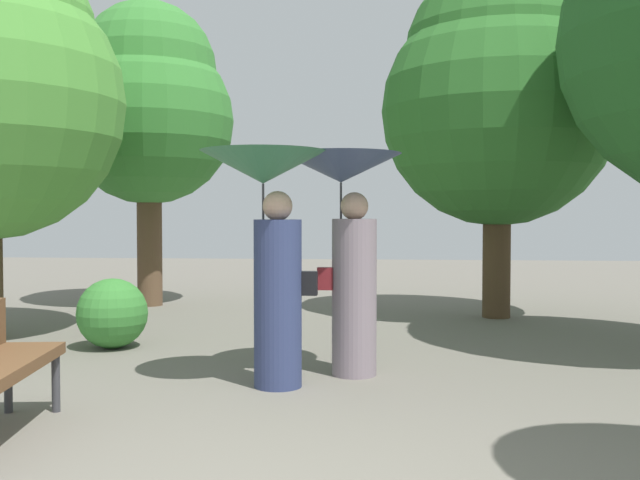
% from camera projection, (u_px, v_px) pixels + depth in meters
% --- Properties ---
extents(person_left, '(1.04, 1.04, 1.97)m').
position_uv_depth(person_left, '(270.00, 226.00, 5.91)').
color(person_left, navy).
rests_on(person_left, ground).
extents(person_right, '(1.08, 1.08, 1.98)m').
position_uv_depth(person_right, '(347.00, 224.00, 6.35)').
color(person_right, gray).
rests_on(person_right, ground).
extents(tree_mid_left, '(2.67, 2.67, 4.80)m').
position_uv_depth(tree_mid_left, '(148.00, 104.00, 11.23)').
color(tree_mid_left, brown).
rests_on(tree_mid_left, ground).
extents(tree_far_back, '(3.22, 3.22, 4.96)m').
position_uv_depth(tree_far_back, '(498.00, 93.00, 9.90)').
color(tree_far_back, '#4C3823').
rests_on(tree_far_back, ground).
extents(bush_path_left, '(0.76, 0.76, 0.76)m').
position_uv_depth(bush_path_left, '(112.00, 313.00, 7.67)').
color(bush_path_left, '#387F33').
rests_on(bush_path_left, ground).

